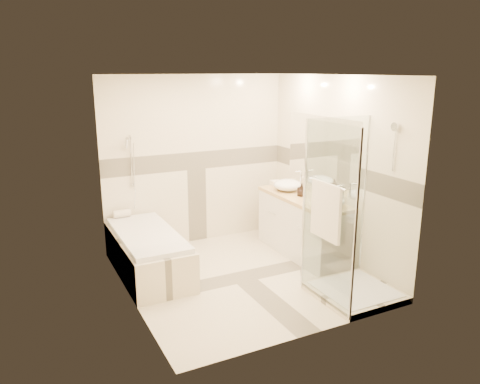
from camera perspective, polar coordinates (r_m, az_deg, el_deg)
name	(u,v)px	position (r m, az deg, el deg)	size (l,w,h in m)	color
room	(245,180)	(5.68, 0.67, 1.44)	(2.82, 3.02, 2.52)	beige
bathtub	(148,251)	(6.16, -11.17, -7.05)	(0.75, 1.70, 0.56)	beige
vanity	(303,226)	(6.68, 7.71, -4.08)	(0.58, 1.62, 0.85)	silver
shower_enclosure	(345,255)	(5.53, 12.66, -7.48)	(0.96, 0.93, 2.04)	beige
vessel_sink_near	(288,185)	(6.84, 5.84, 0.86)	(0.41, 0.41, 0.17)	white
vessel_sink_far	(328,201)	(6.08, 10.73, -1.10)	(0.42, 0.42, 0.17)	white
faucet_near	(300,178)	(6.94, 7.37, 1.69)	(0.11, 0.03, 0.28)	silver
faucet_far	(342,193)	(6.19, 12.36, -0.13)	(0.12, 0.03, 0.28)	silver
amenity_bottle_a	(301,190)	(6.56, 7.48, 0.28)	(0.08, 0.08, 0.18)	black
amenity_bottle_b	(302,191)	(6.55, 7.52, 0.18)	(0.13, 0.13, 0.16)	black
folded_towels	(277,184)	(7.09, 4.57, 1.02)	(0.14, 0.24, 0.08)	white
rolled_towel	(122,214)	(6.73, -14.20, -2.57)	(0.11, 0.11, 0.23)	white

